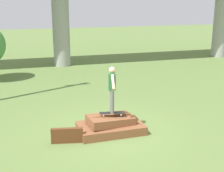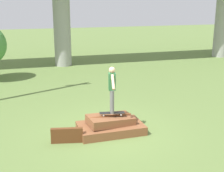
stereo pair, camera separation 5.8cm
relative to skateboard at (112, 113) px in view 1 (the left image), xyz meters
name	(u,v)px [view 1 (the left image)]	position (x,y,z in m)	size (l,w,h in m)	color
ground_plane	(111,132)	(-0.05, -0.01, -0.67)	(80.00, 80.00, 0.00)	olive
scrap_pile	(111,126)	(-0.05, 0.00, -0.44)	(2.15, 1.28, 0.60)	brown
scrap_plank_loose	(67,135)	(-1.55, -0.38, -0.44)	(0.99, 0.32, 0.48)	#5B3319
skateboard	(112,113)	(0.00, 0.00, 0.00)	(0.84, 0.35, 0.09)	black
skater	(112,87)	(0.00, 0.00, 0.89)	(0.28, 1.09, 1.53)	slate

